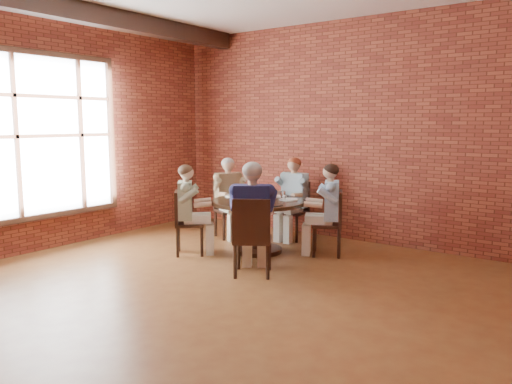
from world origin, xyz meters
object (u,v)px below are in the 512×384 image
Objects in this scene: diner_b at (293,199)px; diner_d at (189,210)px; smartphone at (278,206)px; chair_e at (252,234)px; chair_c at (227,206)px; chair_d at (184,220)px; diner_e at (253,219)px; chair_a at (333,220)px; dining_table at (259,216)px; diner_c at (229,198)px; diner_a at (327,210)px; chair_b at (295,207)px.

diner_b reaches higher than diner_d.
chair_e is at bearing -63.17° from smartphone.
chair_c is 1.01× the size of chair_d.
chair_c is 1.20m from diner_d.
diner_e reaches higher than smartphone.
chair_a is 1.92m from chair_c.
chair_d is at bearing -137.65° from dining_table.
chair_a is 0.71× the size of diner_c.
chair_e is at bearing -143.24° from chair_d.
diner_c is 1.01× the size of diner_d.
dining_table is at bearing 170.72° from smartphone.
diner_d reaches higher than chair_a.
chair_a is 1.09m from diner_b.
diner_d is 1.28m from smartphone.
chair_e is (1.33, -0.32, -0.11)m from diner_d.
diner_a is (0.86, 0.44, 0.11)m from dining_table.
chair_a is at bearing -62.89° from diner_c.
diner_a is 9.23× the size of smartphone.
chair_e is 0.19m from diner_e.
diner_e reaches higher than chair_e.
dining_table is 1.49× the size of chair_d.
chair_e is at bearing -57.96° from dining_table.
diner_b reaches higher than diner_a.
chair_b is at bearing -104.83° from diner_e.
diner_e is at bearing -90.00° from chair_e.
chair_c is (-0.99, 0.50, -0.03)m from dining_table.
chair_a is 1.43m from diner_e.
chair_d is 0.71× the size of diner_d.
chair_b is 6.63× the size of smartphone.
diner_d reaches higher than chair_c.
dining_table is at bearing -90.00° from diner_c.
smartphone is at bearing -55.55° from diner_a.
chair_b is at bearing -104.20° from chair_e.
chair_a is at bearing 27.07° from dining_table.
chair_b is 2.12m from chair_e.
chair_e is at bearing 90.00° from diner_e.
diner_d is (0.27, -1.16, 0.13)m from chair_c.
diner_e is at bearing -39.69° from diner_a.
diner_a is (-0.07, -0.04, 0.14)m from chair_a.
diner_a reaches higher than smartphone.
diner_a reaches higher than chair_d.
chair_a is 0.16m from diner_a.
dining_table is 0.98m from diner_d.
diner_e is (1.48, -1.36, 0.05)m from diner_c.
diner_b is 1.01× the size of diner_c.
chair_b is 0.95× the size of chair_e.
diner_c is at bearing -148.87° from chair_b.
chair_d is (-0.77, -0.71, -0.04)m from dining_table.
chair_a is at bearing 90.00° from diner_a.
diner_e is at bearing -142.94° from diner_d.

